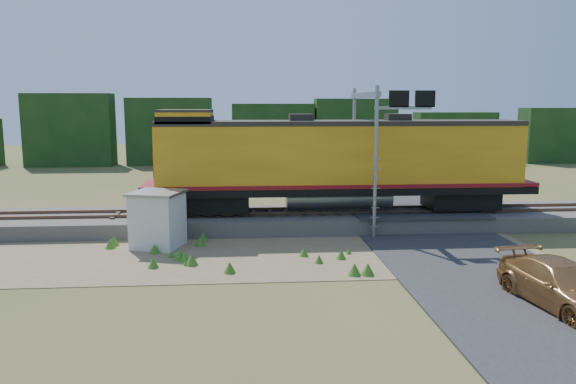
{
  "coord_description": "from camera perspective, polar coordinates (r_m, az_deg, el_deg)",
  "views": [
    {
      "loc": [
        -2.19,
        -23.59,
        6.62
      ],
      "look_at": [
        -0.16,
        3.0,
        2.4
      ],
      "focal_mm": 35.0,
      "sensor_mm": 36.0,
      "label": 1
    }
  ],
  "objects": [
    {
      "name": "weed_clumps",
      "position": [
        24.63,
        -7.31,
        -6.67
      ],
      "size": [
        15.0,
        6.2,
        0.56
      ],
      "primitive_type": null,
      "color": "#3D7320",
      "rests_on": "ground"
    },
    {
      "name": "road",
      "position": [
        26.82,
        15.89,
        -5.46
      ],
      "size": [
        7.0,
        66.0,
        0.86
      ],
      "color": "#38383A",
      "rests_on": "ground"
    },
    {
      "name": "ground",
      "position": [
        24.6,
        0.9,
        -6.62
      ],
      "size": [
        140.0,
        140.0,
        0.0
      ],
      "primitive_type": "plane",
      "color": "#475123",
      "rests_on": "ground"
    },
    {
      "name": "dirt_shoulder",
      "position": [
        24.98,
        -3.81,
        -6.36
      ],
      "size": [
        26.0,
        8.0,
        0.03
      ],
      "primitive_type": "cube",
      "color": "#8C7754",
      "rests_on": "ground"
    },
    {
      "name": "ballast",
      "position": [
        30.31,
        -0.14,
        -2.85
      ],
      "size": [
        70.0,
        5.0,
        0.8
      ],
      "primitive_type": "cube",
      "color": "slate",
      "rests_on": "ground"
    },
    {
      "name": "shed",
      "position": [
        26.63,
        -13.09,
        -2.7
      ],
      "size": [
        2.76,
        2.76,
        2.63
      ],
      "rotation": [
        0.0,
        0.0,
        -0.29
      ],
      "color": "silver",
      "rests_on": "ground"
    },
    {
      "name": "signal_gantry",
      "position": [
        29.7,
        8.77,
        6.89
      ],
      "size": [
        2.96,
        6.2,
        7.48
      ],
      "color": "gray",
      "rests_on": "ground"
    },
    {
      "name": "car",
      "position": [
        20.62,
        26.08,
        -8.5
      ],
      "size": [
        2.8,
        5.41,
        1.5
      ],
      "primitive_type": "imported",
      "rotation": [
        0.0,
        0.0,
        0.14
      ],
      "color": "#A3713C",
      "rests_on": "ground"
    },
    {
      "name": "tree_line_north",
      "position": [
        61.73,
        -2.35,
        5.69
      ],
      "size": [
        130.0,
        3.0,
        6.5
      ],
      "color": "#143513",
      "rests_on": "ground"
    },
    {
      "name": "locomotive",
      "position": [
        30.12,
        4.69,
        3.2
      ],
      "size": [
        20.72,
        3.16,
        5.35
      ],
      "color": "black",
      "rests_on": "rails"
    },
    {
      "name": "rails",
      "position": [
        30.22,
        -0.14,
        -1.96
      ],
      "size": [
        70.0,
        1.54,
        0.16
      ],
      "color": "brown",
      "rests_on": "ballast"
    }
  ]
}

